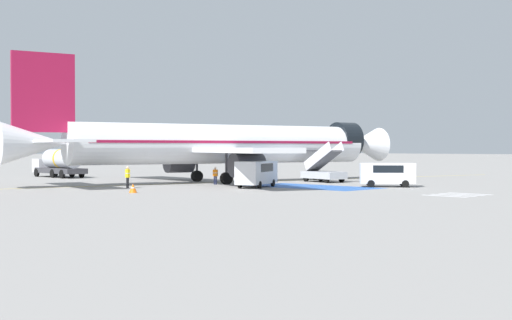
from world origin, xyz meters
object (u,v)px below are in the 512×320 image
(service_van_0, at_px, (387,173))
(service_van_1, at_px, (257,172))
(fuel_tanker, at_px, (59,163))
(ground_crew_2, at_px, (215,175))
(ground_crew_0, at_px, (128,175))
(ground_crew_1, at_px, (272,173))
(traffic_cone_0, at_px, (133,188))
(boarding_stairs_forward, at_px, (323,172))
(airliner, at_px, (219,144))
(ground_crew_3, at_px, (230,174))

(service_van_0, distance_m, service_van_1, 11.40)
(fuel_tanker, bearing_deg, ground_crew_2, -82.04)
(fuel_tanker, relative_size, ground_crew_0, 5.06)
(service_van_0, bearing_deg, fuel_tanker, -115.08)
(ground_crew_1, bearing_deg, service_van_0, 78.13)
(fuel_tanker, relative_size, traffic_cone_0, 13.40)
(service_van_0, bearing_deg, ground_crew_1, -110.18)
(boarding_stairs_forward, height_order, ground_crew_2, boarding_stairs_forward)
(service_van_1, relative_size, ground_crew_2, 3.66)
(fuel_tanker, distance_m, ground_crew_0, 24.97)
(airliner, relative_size, ground_crew_2, 25.82)
(service_van_0, bearing_deg, traffic_cone_0, -63.41)
(airliner, bearing_deg, boarding_stairs_forward, 64.45)
(fuel_tanker, relative_size, service_van_1, 1.60)
(service_van_0, xyz_separation_m, ground_crew_1, (-3.69, 10.39, -0.25))
(boarding_stairs_forward, distance_m, ground_crew_1, 6.59)
(airliner, distance_m, service_van_1, 9.44)
(service_van_1, bearing_deg, ground_crew_0, -153.58)
(airliner, xyz_separation_m, ground_crew_0, (-11.86, -1.60, -2.68))
(ground_crew_3, bearing_deg, fuel_tanker, -133.02)
(boarding_stairs_forward, bearing_deg, airliner, 154.45)
(service_van_0, distance_m, ground_crew_2, 15.70)
(airliner, xyz_separation_m, fuel_tanker, (-4.77, 22.33, -2.12))
(service_van_1, height_order, ground_crew_2, service_van_1)
(airliner, xyz_separation_m, ground_crew_1, (1.56, -5.61, -2.76))
(ground_crew_2, distance_m, traffic_cone_0, 13.20)
(service_van_1, relative_size, traffic_cone_0, 8.39)
(ground_crew_3, distance_m, traffic_cone_0, 14.54)
(fuel_tanker, xyz_separation_m, traffic_cone_0, (-10.37, -29.39, -1.28))
(traffic_cone_0, bearing_deg, ground_crew_1, 4.94)
(ground_crew_3, bearing_deg, service_van_0, 65.24)
(ground_crew_2, distance_m, ground_crew_3, 1.54)
(ground_crew_2, xyz_separation_m, ground_crew_3, (1.51, -0.30, 0.02))
(fuel_tanker, xyz_separation_m, ground_crew_0, (-7.09, -23.93, -0.56))
(boarding_stairs_forward, xyz_separation_m, traffic_cone_0, (-23.24, -0.63, -0.64))
(ground_crew_0, bearing_deg, fuel_tanker, -13.37)
(ground_crew_1, xyz_separation_m, ground_crew_2, (-4.32, 3.11, -0.09))
(ground_crew_1, distance_m, ground_crew_2, 5.32)
(boarding_stairs_forward, bearing_deg, ground_crew_3, 171.74)
(service_van_1, distance_m, traffic_cone_0, 11.95)
(ground_crew_0, distance_m, ground_crew_3, 10.68)
(ground_crew_1, bearing_deg, ground_crew_0, -48.08)
(fuel_tanker, distance_m, service_van_1, 30.87)
(ground_crew_2, xyz_separation_m, traffic_cone_0, (-12.38, -4.55, -0.56))
(service_van_1, xyz_separation_m, ground_crew_3, (2.08, 5.69, -0.41))
(boarding_stairs_forward, distance_m, service_van_1, 11.61)
(airliner, distance_m, ground_crew_0, 12.27)
(traffic_cone_0, bearing_deg, airliner, 24.99)
(service_van_0, height_order, traffic_cone_0, service_van_0)
(airliner, distance_m, ground_crew_2, 4.69)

